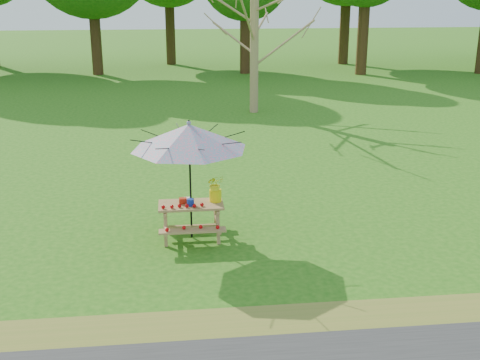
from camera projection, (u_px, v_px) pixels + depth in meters
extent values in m
plane|color=#226112|center=(182.00, 248.00, 10.85)|extent=(120.00, 120.00, 0.00)
cube|color=olive|center=(186.00, 333.00, 8.20)|extent=(120.00, 1.20, 0.01)
cylinder|color=#977F52|center=(254.00, 54.00, 22.06)|extent=(0.34, 0.34, 4.36)
cube|color=olive|center=(191.00, 205.00, 11.14)|extent=(1.20, 0.62, 0.04)
cube|color=olive|center=(192.00, 231.00, 10.71)|extent=(1.20, 0.22, 0.04)
cube|color=olive|center=(190.00, 209.00, 11.75)|extent=(1.20, 0.22, 0.04)
cylinder|color=black|center=(190.00, 180.00, 11.00)|extent=(0.04, 0.04, 2.25)
cone|color=#20A0B7|center=(189.00, 137.00, 10.75)|extent=(2.51, 2.51, 0.46)
sphere|color=#20A0B7|center=(189.00, 123.00, 10.67)|extent=(0.08, 0.08, 0.08)
cube|color=#B5230E|center=(183.00, 201.00, 11.15)|extent=(0.14, 0.12, 0.10)
cylinder|color=#142FA6|center=(191.00, 202.00, 11.02)|extent=(0.13, 0.13, 0.13)
cube|color=white|center=(187.00, 200.00, 11.25)|extent=(0.13, 0.13, 0.07)
cylinder|color=yellow|center=(215.00, 195.00, 11.24)|extent=(0.23, 0.23, 0.23)
imported|color=yellow|center=(215.00, 184.00, 11.17)|extent=(0.36, 0.33, 0.34)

